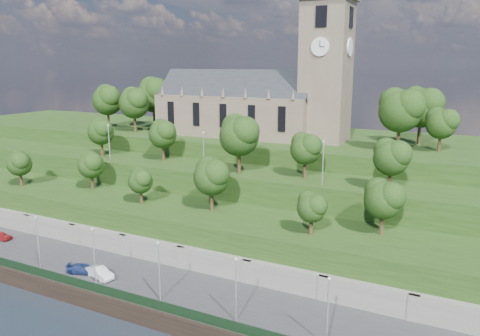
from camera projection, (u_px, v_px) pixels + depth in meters
The scene contains 17 objects.
ground at pixel (95, 310), 56.65m from camera, with size 320.00×320.00×0.00m, color black.
promenade at pixel (127, 282), 61.66m from camera, with size 160.00×12.00×2.00m, color #2D2D30.
quay_wall at pixel (94, 302), 56.36m from camera, with size 160.00×0.50×2.20m, color black.
fence at pixel (97, 288), 56.60m from camera, with size 160.00×0.10×1.20m, color black.
retaining_wall at pixel (154, 255), 66.53m from camera, with size 160.00×2.10×5.00m.
embankment_lower at pixel (178, 232), 71.46m from camera, with size 160.00×12.00×8.00m, color #1D3812.
embankment_upper at pixel (214, 201), 80.61m from camera, with size 160.00×10.00×12.00m, color #1D3812.
hilltop at pixel (263, 169), 98.58m from camera, with size 160.00×32.00×15.00m, color #1D3812.
church at pixel (259, 98), 91.46m from camera, with size 38.60×12.35×27.60m.
trees_lower at pixel (187, 178), 69.22m from camera, with size 66.36×8.53×7.95m.
trees_upper at pixel (228, 138), 75.67m from camera, with size 58.33×8.68×9.47m.
trees_hilltop at pixel (242, 101), 91.98m from camera, with size 74.82×16.62×11.37m.
lamp_posts_promenade at pixel (94, 251), 58.34m from camera, with size 60.36×0.36×7.34m.
lamp_posts_upper at pixel (204, 148), 75.85m from camera, with size 40.36×0.36×6.50m.
car_left at pixel (0, 236), 73.70m from camera, with size 1.53×3.81×1.30m, color maroon.
car_middle at pixel (100, 273), 60.52m from camera, with size 1.55×4.44×1.46m, color silver.
car_right at pixel (83, 269), 61.88m from camera, with size 1.72×4.23×1.23m, color navy.
Camera 1 is at (38.92, -38.08, 29.18)m, focal length 35.00 mm.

